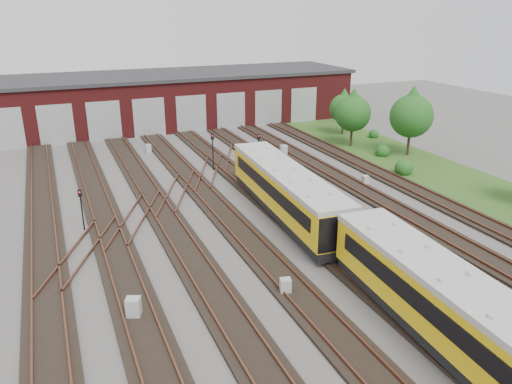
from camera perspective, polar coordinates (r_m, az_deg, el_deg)
name	(u,v)px	position (r m, az deg, el deg)	size (l,w,h in m)	color
ground	(304,262)	(29.74, 5.47, -7.97)	(120.00, 120.00, 0.00)	#4A4745
track_network	(297,257)	(30.07, 4.66, -7.37)	(30.40, 70.00, 0.33)	black
maintenance_shed	(155,99)	(65.06, -11.50, 10.34)	(51.00, 12.50, 6.35)	#581616
grass_verge	(438,173)	(47.82, 20.09, 2.01)	(8.00, 55.00, 0.05)	#254818
metro_train	(452,311)	(23.30, 21.52, -12.50)	(3.72, 47.65, 3.20)	black
signal_mast_0	(81,204)	(34.87, -19.35, -1.36)	(0.25, 0.24, 2.88)	black
signal_mast_1	(213,147)	(45.53, -4.97, 5.12)	(0.27, 0.25, 3.39)	black
signal_mast_2	(259,144)	(47.48, 0.29, 5.45)	(0.29, 0.28, 2.86)	black
signal_mast_3	(272,173)	(39.74, 1.80, 2.19)	(0.26, 0.26, 2.60)	black
relay_cabinet_0	(134,308)	(25.14, -13.81, -12.79)	(0.67, 0.56, 1.12)	#A8AAAD
relay_cabinet_1	(148,148)	(52.69, -12.19, 4.90)	(0.52, 0.43, 0.86)	#A8AAAD
relay_cabinet_2	(285,287)	(26.35, 3.39, -10.75)	(0.55, 0.46, 0.92)	#A8AAAD
relay_cabinet_3	(284,151)	(50.33, 3.18, 4.75)	(0.66, 0.55, 1.10)	#A8AAAD
relay_cabinet_4	(365,181)	(42.74, 12.36, 1.27)	(0.52, 0.43, 0.87)	#A8AAAD
tree_0	(353,109)	(54.02, 11.04, 9.28)	(3.78, 3.78, 6.27)	#352218
tree_1	(344,105)	(59.23, 10.02, 9.77)	(3.28, 3.28, 5.44)	#352218
tree_2	(412,111)	(51.89, 17.40, 8.83)	(4.24, 4.24, 7.02)	#352218
bush_0	(404,166)	(46.46, 16.55, 2.90)	(1.60, 1.60, 1.60)	#154513
bush_1	(383,149)	(51.73, 14.29, 4.75)	(1.40, 1.40, 1.40)	#154513
bush_2	(374,133)	(59.00, 13.33, 6.58)	(1.13, 1.13, 1.13)	#154513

